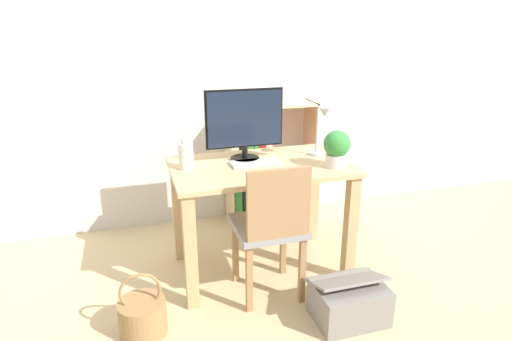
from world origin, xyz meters
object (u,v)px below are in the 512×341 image
Objects in this scene: desk_lamp at (321,127)px; vase at (186,155)px; potted_plant at (337,148)px; monitor at (244,121)px; storage_box at (349,301)px; bookshelf at (256,168)px; keyboard at (255,163)px; chair at (271,225)px; basket at (143,316)px.

vase is at bearing 179.17° from desk_lamp.
potted_plant is at bearing -14.23° from vase.
desk_lamp is at bearing 92.44° from potted_plant.
monitor reaches higher than storage_box.
vase is 0.21× the size of bookshelf.
keyboard reaches higher than storage_box.
vase is 0.92m from potted_plant.
chair is 1.09m from bookshelf.
monitor is 1.28m from basket.
monitor is 1.26× the size of storage_box.
chair is (-0.46, -0.36, -0.47)m from desk_lamp.
basket is (-0.73, -0.57, -0.89)m from monitor.
basket is 1.14m from storage_box.
monitor reaches higher than chair.
monitor reaches higher than bookshelf.
vase is 0.24× the size of chair.
bookshelf is (0.23, 1.07, -0.02)m from chair.
monitor is 1.62× the size of keyboard.
chair is at bearing -162.63° from potted_plant.
bookshelf reaches higher than keyboard.
keyboard is at bearing -4.25° from vase.
keyboard is 1.10m from basket.
bookshelf is (0.66, 0.70, -0.38)m from vase.
monitor is 1.37× the size of basket.
chair is at bearing -141.89° from desk_lamp.
monitor is 0.69m from chair.
monitor is at bearing -113.18° from bookshelf.
potted_plant is at bearing -22.77° from keyboard.
potted_plant is at bearing 12.10° from basket.
bookshelf is (0.23, 0.73, -0.29)m from keyboard.
potted_plant reaches higher than keyboard.
basket is (-0.99, -1.19, -0.35)m from bookshelf.
vase reaches higher than storage_box.
keyboard is at bearing 117.74° from storage_box.
desk_lamp is at bearing -72.29° from bookshelf.
monitor reaches higher than vase.
chair is (-0.47, -0.15, -0.39)m from potted_plant.
monitor is 2.19× the size of potted_plant.
desk_lamp is 0.75m from chair.
desk_lamp reaches higher than potted_plant.
monitor reaches higher than potted_plant.
basket is at bearing -142.13° from monitor.
chair is (0.03, -0.45, -0.52)m from monitor.
monitor is at bearing 37.87° from basket.
potted_plant is (0.50, -0.30, -0.13)m from monitor.
desk_lamp is 0.89m from bookshelf.
potted_plant is at bearing 26.34° from chair.
bookshelf is at bearing 95.07° from storage_box.
potted_plant reaches higher than basket.
chair is (0.42, -0.37, -0.36)m from vase.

